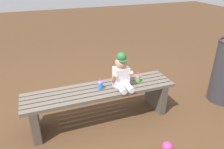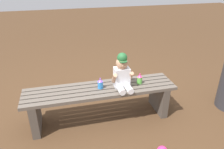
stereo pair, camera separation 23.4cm
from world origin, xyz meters
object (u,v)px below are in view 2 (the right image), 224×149
Objects in this scene: child_figure at (122,73)px; sippy_cup_left at (100,84)px; park_bench at (101,98)px; sippy_cup_right at (140,79)px.

sippy_cup_left is (-0.25, 0.03, -0.12)m from child_figure.
sippy_cup_right is (0.47, -0.00, 0.19)m from park_bench.
child_figure reaches higher than sippy_cup_right.
park_bench is at bearing 179.95° from sippy_cup_right.
park_bench is 13.78× the size of sippy_cup_right.
park_bench is 0.50m from sippy_cup_right.
child_figure is at bearing -7.88° from sippy_cup_left.
sippy_cup_left is 0.47m from sippy_cup_right.
sippy_cup_left and sippy_cup_right have the same top height.
sippy_cup_left is 1.00× the size of sippy_cup_right.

